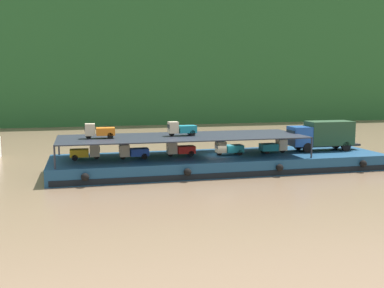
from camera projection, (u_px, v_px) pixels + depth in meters
ground_plane at (220, 170)px, 45.05m from camera, size 400.00×400.00×0.00m
hillside_far_bank at (136, 47)px, 107.40m from camera, size 141.88×37.69×30.18m
cargo_barge at (220, 163)px, 44.93m from camera, size 32.78×9.10×1.50m
covered_lorry at (322, 135)px, 47.69m from camera, size 7.87×2.33×3.10m
cargo_rack at (183, 137)px, 43.69m from camera, size 23.58×7.76×2.00m
mini_truck_lower_stern at (86, 152)px, 42.20m from camera, size 2.76×1.24×1.38m
mini_truck_lower_aft at (133, 152)px, 42.52m from camera, size 2.76×1.23×1.38m
mini_truck_lower_mid at (180, 149)px, 44.15m from camera, size 2.74×1.20×1.38m
mini_truck_lower_fore at (229, 148)px, 44.82m from camera, size 2.77×1.25×1.38m
mini_truck_lower_bow at (274, 146)px, 46.08m from camera, size 2.75×1.21×1.38m
mini_truck_upper_stern at (99, 131)px, 41.86m from camera, size 2.76×1.23×1.38m
mini_truck_upper_mid at (182, 129)px, 43.96m from camera, size 2.78×1.28×1.38m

